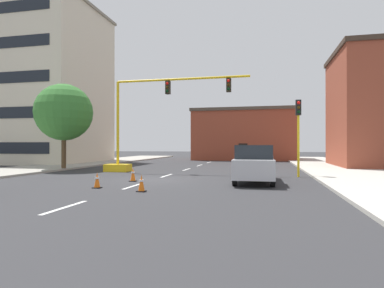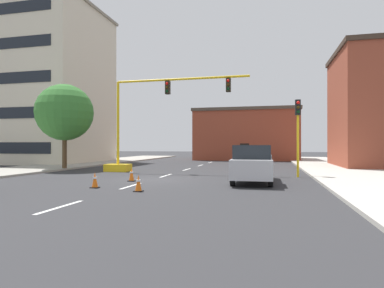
% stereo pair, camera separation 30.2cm
% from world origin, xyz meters
% --- Properties ---
extents(ground_plane, '(160.00, 160.00, 0.00)m').
position_xyz_m(ground_plane, '(0.00, 0.00, 0.00)').
color(ground_plane, '#2D2D30').
extents(sidewalk_left, '(6.00, 56.00, 0.14)m').
position_xyz_m(sidewalk_left, '(-12.05, 8.00, 0.07)').
color(sidewalk_left, '#9E998E').
rests_on(sidewalk_left, ground_plane).
extents(sidewalk_right, '(6.00, 56.00, 0.14)m').
position_xyz_m(sidewalk_right, '(12.05, 8.00, 0.07)').
color(sidewalk_right, '#B2ADA3').
rests_on(sidewalk_right, ground_plane).
extents(lane_stripe_seg_1, '(0.16, 2.40, 0.01)m').
position_xyz_m(lane_stripe_seg_1, '(0.00, -8.50, 0.00)').
color(lane_stripe_seg_1, silver).
rests_on(lane_stripe_seg_1, ground_plane).
extents(lane_stripe_seg_2, '(0.16, 2.40, 0.01)m').
position_xyz_m(lane_stripe_seg_2, '(0.00, -3.00, 0.00)').
color(lane_stripe_seg_2, silver).
rests_on(lane_stripe_seg_2, ground_plane).
extents(lane_stripe_seg_3, '(0.16, 2.40, 0.01)m').
position_xyz_m(lane_stripe_seg_3, '(0.00, 2.50, 0.00)').
color(lane_stripe_seg_3, silver).
rests_on(lane_stripe_seg_3, ground_plane).
extents(lane_stripe_seg_4, '(0.16, 2.40, 0.01)m').
position_xyz_m(lane_stripe_seg_4, '(0.00, 8.00, 0.00)').
color(lane_stripe_seg_4, silver).
rests_on(lane_stripe_seg_4, ground_plane).
extents(lane_stripe_seg_5, '(0.16, 2.40, 0.01)m').
position_xyz_m(lane_stripe_seg_5, '(0.00, 13.50, 0.00)').
color(lane_stripe_seg_5, silver).
rests_on(lane_stripe_seg_5, ground_plane).
extents(lane_stripe_seg_6, '(0.16, 2.40, 0.01)m').
position_xyz_m(lane_stripe_seg_6, '(0.00, 19.00, 0.00)').
color(lane_stripe_seg_6, silver).
rests_on(lane_stripe_seg_6, ground_plane).
extents(building_tall_left, '(14.20, 11.43, 17.40)m').
position_xyz_m(building_tall_left, '(-19.19, 14.64, 8.71)').
color(building_tall_left, beige).
rests_on(building_tall_left, ground_plane).
extents(building_brick_center, '(13.69, 9.22, 6.78)m').
position_xyz_m(building_brick_center, '(3.59, 27.60, 3.40)').
color(building_brick_center, brown).
rests_on(building_brick_center, ground_plane).
extents(traffic_signal_gantry, '(10.73, 1.20, 6.83)m').
position_xyz_m(traffic_signal_gantry, '(-3.10, 4.92, 2.34)').
color(traffic_signal_gantry, yellow).
rests_on(traffic_signal_gantry, ground_plane).
extents(traffic_light_pole_right, '(0.32, 0.47, 4.80)m').
position_xyz_m(traffic_light_pole_right, '(8.28, 3.41, 3.53)').
color(traffic_light_pole_right, yellow).
rests_on(traffic_light_pole_right, ground_plane).
extents(tree_left_near, '(4.52, 4.52, 6.87)m').
position_xyz_m(tree_left_near, '(-9.42, 5.31, 4.60)').
color(tree_left_near, '#4C3823').
rests_on(tree_left_near, ground_plane).
extents(pickup_truck_silver, '(2.09, 5.43, 1.99)m').
position_xyz_m(pickup_truck_silver, '(5.67, -0.04, 0.97)').
color(pickup_truck_silver, '#BCBCC1').
rests_on(pickup_truck_silver, ground_plane).
extents(traffic_cone_roadside_a, '(0.36, 0.36, 0.77)m').
position_xyz_m(traffic_cone_roadside_a, '(-0.83, -1.05, 0.38)').
color(traffic_cone_roadside_a, black).
rests_on(traffic_cone_roadside_a, ground_plane).
extents(traffic_cone_roadside_b, '(0.36, 0.36, 0.73)m').
position_xyz_m(traffic_cone_roadside_b, '(-1.35, -4.03, 0.36)').
color(traffic_cone_roadside_b, black).
rests_on(traffic_cone_roadside_b, ground_plane).
extents(traffic_cone_roadside_c, '(0.36, 0.36, 0.74)m').
position_xyz_m(traffic_cone_roadside_c, '(1.08, -4.67, 0.36)').
color(traffic_cone_roadside_c, black).
rests_on(traffic_cone_roadside_c, ground_plane).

